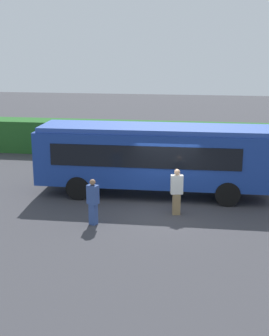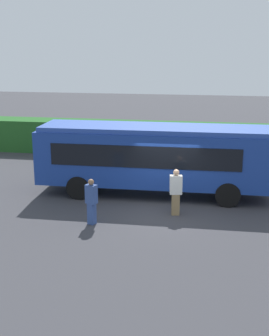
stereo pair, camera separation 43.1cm
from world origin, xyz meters
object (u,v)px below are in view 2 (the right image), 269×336
at_px(person_center, 91,200).
at_px(person_right, 176,191).
at_px(person_left, 115,159).
at_px(bus_blue, 155,155).

height_order(person_center, person_right, person_right).
bearing_deg(person_left, person_center, -10.22).
bearing_deg(bus_blue, person_center, -116.20).
bearing_deg(person_center, person_right, 139.41).
bearing_deg(person_center, person_left, -153.00).
height_order(bus_blue, person_center, bus_blue).
distance_m(person_left, person_right, 5.80).
xyz_separation_m(bus_blue, person_center, (-1.78, -3.76, -0.84)).
relative_size(person_left, person_right, 0.95).
bearing_deg(person_left, person_right, 20.76).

